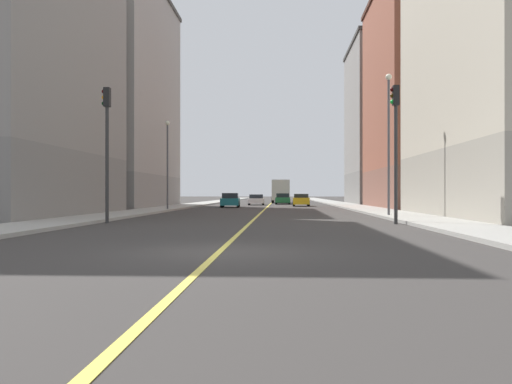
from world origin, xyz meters
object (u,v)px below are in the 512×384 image
(building_left_far, at_px, (395,124))
(building_right_midblock, at_px, (106,97))
(car_yellow, at_px, (301,200))
(box_truck, at_px, (281,191))
(building_left_mid, at_px, (436,98))
(traffic_light_right_near, at_px, (107,136))
(car_green, at_px, (283,199))
(car_white, at_px, (256,200))
(traffic_light_left_near, at_px, (395,135))
(street_lamp_left_near, at_px, (389,131))
(street_lamp_right_near, at_px, (167,155))
(car_teal, at_px, (230,200))

(building_left_far, relative_size, building_right_midblock, 0.94)
(car_yellow, xyz_separation_m, box_truck, (-2.23, 17.94, 1.03))
(building_left_mid, distance_m, building_left_far, 17.52)
(building_right_midblock, bearing_deg, traffic_light_right_near, -71.04)
(car_green, distance_m, car_white, 5.23)
(building_right_midblock, distance_m, traffic_light_right_near, 28.62)
(traffic_light_left_near, bearing_deg, building_right_midblock, 130.40)
(street_lamp_left_near, bearing_deg, car_white, 106.43)
(building_left_mid, relative_size, car_yellow, 5.18)
(building_left_far, distance_m, box_truck, 18.43)
(street_lamp_right_near, bearing_deg, building_left_mid, 17.94)
(car_green, distance_m, car_teal, 15.29)
(traffic_light_right_near, relative_size, street_lamp_left_near, 0.78)
(building_left_far, relative_size, street_lamp_left_near, 2.47)
(traffic_light_left_near, bearing_deg, car_teal, 110.37)
(car_yellow, bearing_deg, street_lamp_right_near, -126.92)
(street_lamp_left_near, bearing_deg, building_left_far, 77.39)
(building_left_far, xyz_separation_m, box_truck, (-14.43, 7.78, -8.42))
(street_lamp_left_near, xyz_separation_m, street_lamp_right_near, (-15.36, 10.92, -0.59))
(box_truck, bearing_deg, building_left_mid, -60.31)
(traffic_light_right_near, bearing_deg, car_yellow, 72.48)
(building_left_far, xyz_separation_m, street_lamp_right_near, (-23.42, -25.10, -5.68))
(building_left_far, bearing_deg, car_yellow, -140.20)
(street_lamp_left_near, relative_size, car_green, 1.79)
(building_right_midblock, distance_m, car_yellow, 22.61)
(building_left_mid, height_order, traffic_light_left_near, building_left_mid)
(street_lamp_left_near, relative_size, car_white, 2.05)
(building_left_mid, bearing_deg, building_right_midblock, 177.74)
(building_right_midblock, bearing_deg, building_left_far, 27.33)
(car_white, bearing_deg, box_truck, 77.00)
(building_left_far, bearing_deg, car_green, -177.98)
(building_left_far, xyz_separation_m, car_yellow, (-12.20, -10.16, -9.45))
(car_green, relative_size, box_truck, 0.59)
(street_lamp_right_near, bearing_deg, car_white, 73.33)
(traffic_light_left_near, relative_size, car_white, 1.58)
(street_lamp_right_near, bearing_deg, car_green, 69.35)
(car_yellow, bearing_deg, street_lamp_left_near, -80.91)
(traffic_light_left_near, height_order, car_yellow, traffic_light_left_near)
(building_right_midblock, bearing_deg, street_lamp_left_near, -40.13)
(traffic_light_right_near, distance_m, car_white, 38.43)
(car_white, bearing_deg, building_right_midblock, -140.70)
(traffic_light_left_near, bearing_deg, car_green, 96.87)
(building_left_mid, relative_size, car_teal, 4.45)
(street_lamp_right_near, xyz_separation_m, car_teal, (4.05, 10.22, -3.74))
(building_left_mid, height_order, car_yellow, building_left_mid)
(car_green, height_order, car_white, car_green)
(traffic_light_right_near, bearing_deg, building_right_midblock, 108.96)
(traffic_light_right_near, bearing_deg, street_lamp_right_near, 93.22)
(traffic_light_right_near, distance_m, car_green, 43.04)
(building_right_midblock, xyz_separation_m, street_lamp_right_near, (8.06, -8.83, -6.33))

